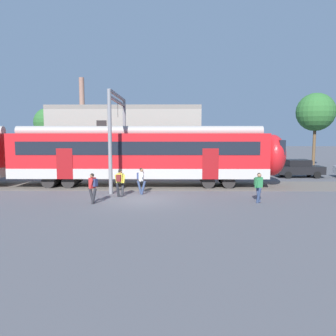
{
  "coord_description": "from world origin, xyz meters",
  "views": [
    {
      "loc": [
        1.72,
        -18.51,
        3.8
      ],
      "look_at": [
        1.51,
        2.27,
        1.6
      ],
      "focal_mm": 35.0,
      "sensor_mm": 36.0,
      "label": 1
    }
  ],
  "objects_px": {
    "parked_car_black": "(299,168)",
    "pedestrian_yellow": "(120,181)",
    "pedestrian_red": "(93,186)",
    "pedestrian_green": "(259,185)",
    "commuter_train": "(22,155)",
    "pedestrian_white": "(141,179)"
  },
  "relations": [
    {
      "from": "pedestrian_red",
      "to": "pedestrian_green",
      "type": "relative_size",
      "value": 1.0
    },
    {
      "from": "parked_car_black",
      "to": "pedestrian_yellow",
      "type": "bearing_deg",
      "value": -147.58
    },
    {
      "from": "pedestrian_red",
      "to": "pedestrian_green",
      "type": "xyz_separation_m",
      "value": [
        9.04,
        0.33,
        0.0
      ]
    },
    {
      "from": "commuter_train",
      "to": "pedestrian_green",
      "type": "height_order",
      "value": "commuter_train"
    },
    {
      "from": "commuter_train",
      "to": "pedestrian_white",
      "type": "distance_m",
      "value": 9.6
    },
    {
      "from": "commuter_train",
      "to": "pedestrian_green",
      "type": "xyz_separation_m",
      "value": [
        15.61,
        -5.76,
        -1.26
      ]
    },
    {
      "from": "parked_car_black",
      "to": "commuter_train",
      "type": "bearing_deg",
      "value": -167.62
    },
    {
      "from": "commuter_train",
      "to": "pedestrian_green",
      "type": "distance_m",
      "value": 16.68
    },
    {
      "from": "pedestrian_red",
      "to": "pedestrian_white",
      "type": "xyz_separation_m",
      "value": [
        2.36,
        2.79,
        0.0
      ]
    },
    {
      "from": "pedestrian_white",
      "to": "parked_car_black",
      "type": "xyz_separation_m",
      "value": [
        12.98,
        8.12,
        -0.21
      ]
    },
    {
      "from": "pedestrian_white",
      "to": "pedestrian_green",
      "type": "relative_size",
      "value": 1.0
    },
    {
      "from": "pedestrian_red",
      "to": "commuter_train",
      "type": "bearing_deg",
      "value": 137.13
    },
    {
      "from": "pedestrian_white",
      "to": "parked_car_black",
      "type": "relative_size",
      "value": 0.41
    },
    {
      "from": "pedestrian_yellow",
      "to": "pedestrian_green",
      "type": "relative_size",
      "value": 1.0
    },
    {
      "from": "pedestrian_red",
      "to": "pedestrian_white",
      "type": "relative_size",
      "value": 1.0
    },
    {
      "from": "pedestrian_red",
      "to": "pedestrian_yellow",
      "type": "xyz_separation_m",
      "value": [
        1.17,
        1.91,
        0.0
      ]
    },
    {
      "from": "pedestrian_white",
      "to": "parked_car_black",
      "type": "bearing_deg",
      "value": 32.02
    },
    {
      "from": "commuter_train",
      "to": "pedestrian_green",
      "type": "bearing_deg",
      "value": -20.27
    },
    {
      "from": "pedestrian_red",
      "to": "pedestrian_white",
      "type": "height_order",
      "value": "same"
    },
    {
      "from": "pedestrian_yellow",
      "to": "pedestrian_red",
      "type": "bearing_deg",
      "value": -121.59
    },
    {
      "from": "pedestrian_red",
      "to": "pedestrian_green",
      "type": "distance_m",
      "value": 9.05
    },
    {
      "from": "commuter_train",
      "to": "pedestrian_red",
      "type": "bearing_deg",
      "value": -42.87
    }
  ]
}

